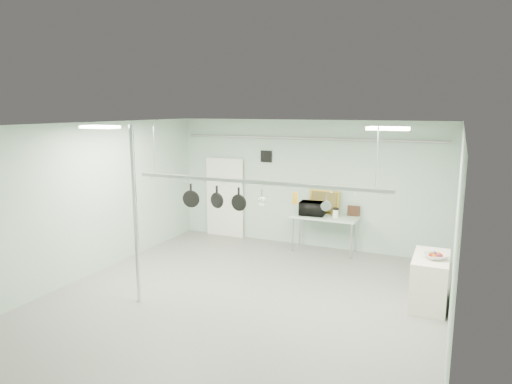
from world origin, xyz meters
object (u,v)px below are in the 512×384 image
at_px(pot_rack, 254,180).
at_px(skillet_right, 239,198).
at_px(microwave, 312,208).
at_px(coffee_canister, 336,213).
at_px(prep_table, 325,219).
at_px(skillet_left, 191,195).
at_px(skillet_mid, 217,196).
at_px(fruit_bowl, 435,256).
at_px(side_cabinet, 430,280).
at_px(chrome_pole, 135,216).

relative_size(pot_rack, skillet_right, 11.73).
distance_m(pot_rack, microwave, 3.47).
bearing_deg(coffee_canister, skillet_right, -106.39).
bearing_deg(microwave, coffee_canister, 177.19).
height_order(prep_table, skillet_left, skillet_left).
relative_size(prep_table, skillet_right, 3.91).
bearing_deg(skillet_right, skillet_mid, -176.09).
bearing_deg(fruit_bowl, microwave, 141.88).
bearing_deg(microwave, side_cabinet, 138.72).
relative_size(coffee_canister, fruit_bowl, 0.49).
bearing_deg(fruit_bowl, skillet_left, -167.22).
distance_m(chrome_pole, microwave, 4.65).
distance_m(side_cabinet, skillet_left, 4.61).
height_order(coffee_canister, fruit_bowl, coffee_canister).
distance_m(prep_table, microwave, 0.39).
relative_size(prep_table, skillet_left, 3.55).
xyz_separation_m(coffee_canister, skillet_mid, (-1.41, -3.28, 0.88)).
relative_size(side_cabinet, pot_rack, 0.25).
bearing_deg(skillet_right, side_cabinet, 22.62).
distance_m(prep_table, side_cabinet, 3.39).
relative_size(prep_table, fruit_bowl, 4.18).
relative_size(pot_rack, skillet_left, 10.65).
distance_m(side_cabinet, skillet_right, 3.72).
bearing_deg(pot_rack, coffee_canister, 78.52).
bearing_deg(skillet_mid, side_cabinet, 27.79).
xyz_separation_m(prep_table, skillet_left, (-1.70, -3.30, 1.03)).
relative_size(microwave, skillet_right, 1.46).
height_order(fruit_bowl, skillet_right, skillet_right).
height_order(side_cabinet, fruit_bowl, fruit_bowl).
xyz_separation_m(pot_rack, skillet_left, (-1.30, 0.00, -0.37)).
relative_size(coffee_canister, skillet_mid, 0.47).
bearing_deg(side_cabinet, prep_table, 139.21).
distance_m(chrome_pole, coffee_canister, 4.95).
height_order(coffee_canister, skillet_mid, skillet_mid).
xyz_separation_m(side_cabinet, skillet_mid, (-3.69, -1.10, 1.43)).
relative_size(chrome_pole, prep_table, 2.00).
bearing_deg(pot_rack, skillet_left, 180.00).
height_order(side_cabinet, skillet_left, skillet_left).
bearing_deg(pot_rack, fruit_bowl, 17.99).
distance_m(prep_table, skillet_right, 3.53).
bearing_deg(coffee_canister, microwave, -178.80).
bearing_deg(skillet_left, prep_table, 49.55).
distance_m(skillet_left, skillet_mid, 0.56).
xyz_separation_m(microwave, skillet_mid, (-0.84, -3.27, 0.81)).
distance_m(prep_table, pot_rack, 3.61).
distance_m(pot_rack, skillet_mid, 0.82).
bearing_deg(skillet_left, chrome_pole, -136.75).
relative_size(side_cabinet, skillet_right, 2.93).
height_order(skillet_left, skillet_mid, same).
relative_size(chrome_pole, pot_rack, 0.67).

